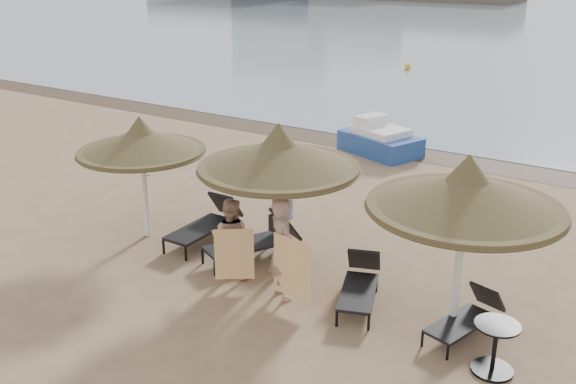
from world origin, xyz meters
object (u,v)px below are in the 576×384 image
side_table (494,349)px  palapa_right (466,193)px  person_right (283,240)px  pedal_boat (380,140)px  lounger_near_left (257,239)px  person_left (230,232)px  lounger_near_right (360,282)px  lounger_far_right (468,316)px  lounger_far_left (207,222)px  palapa_left (141,142)px  palapa_center (279,155)px

side_table → palapa_right: bearing=139.3°
person_right → pedal_boat: 9.39m
lounger_near_left → person_left: (0.07, -0.93, 0.52)m
lounger_near_right → lounger_far_right: 1.94m
person_left → pedal_boat: bearing=-102.9°
palapa_right → person_right: 3.27m
lounger_far_left → lounger_near_left: bearing=-6.9°
palapa_left → palapa_right: (6.89, -0.06, 0.27)m
palapa_center → side_table: bearing=-11.5°
palapa_center → person_right: (0.54, -0.71, -1.27)m
palapa_center → lounger_far_left: palapa_center is taller
lounger_far_left → side_table: lounger_far_left is taller
person_left → palapa_center: bearing=-159.4°
palapa_left → lounger_far_left: size_ratio=1.36×
lounger_near_left → pedal_boat: (-1.08, 8.02, 0.02)m
palapa_right → lounger_far_right: 2.10m
lounger_far_left → pedal_boat: 7.88m
palapa_left → person_left: (2.70, -0.52, -1.21)m
palapa_left → side_table: palapa_left is taller
lounger_near_right → person_left: person_left is taller
palapa_right → lounger_near_right: 2.68m
side_table → lounger_near_right: bearing=162.9°
palapa_center → lounger_near_left: 2.14m
pedal_boat → lounger_near_right: bearing=-46.8°
palapa_right → palapa_center: bearing=177.7°
lounger_far_right → palapa_center: bearing=-165.5°
lounger_far_right → person_right: size_ratio=0.75×
lounger_far_left → lounger_near_left: lounger_near_left is taller
person_right → pedal_boat: (-2.38, 9.06, -0.69)m
side_table → lounger_far_right: bearing=129.1°
palapa_left → palapa_center: 3.41m
person_left → person_right: size_ratio=0.83×
palapa_left → lounger_near_right: bearing=-0.1°
palapa_left → lounger_far_right: 7.34m
lounger_far_left → lounger_far_right: bearing=-6.3°
lounger_far_left → side_table: size_ratio=2.49×
palapa_center → palapa_right: size_ratio=0.99×
side_table → pedal_boat: (-6.20, 9.24, 0.04)m
lounger_far_right → person_left: size_ratio=0.90×
lounger_near_left → person_left: size_ratio=1.12×
lounger_far_left → person_right: person_right is taller
lounger_far_left → person_left: (1.48, -1.08, 0.52)m
palapa_left → side_table: (7.76, -0.81, -1.76)m
lounger_far_left → person_left: person_left is taller
palapa_center → person_left: bearing=-139.3°
side_table → person_right: person_right is taller
lounger_near_left → lounger_far_right: size_ratio=1.24×
lounger_near_left → lounger_near_right: bearing=17.3°
palapa_center → lounger_near_left: palapa_center is taller
person_left → person_right: (1.24, -0.11, 0.19)m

